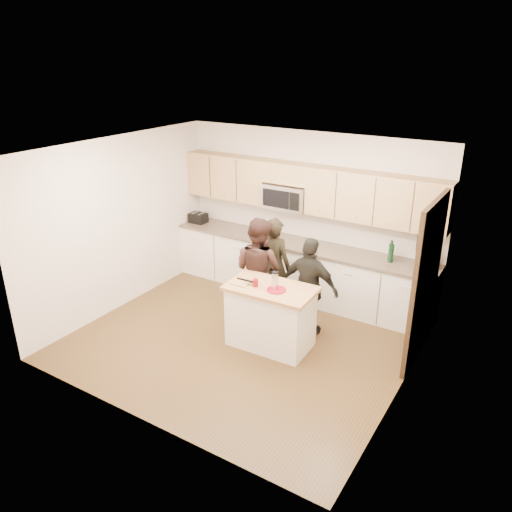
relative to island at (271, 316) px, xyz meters
The scene contains 21 objects.
floor 0.61m from the island, 165.95° to the right, with size 4.50×4.50×0.00m, color #523A1C.
room_shell 1.34m from the island, 165.95° to the right, with size 4.52×4.02×2.71m.
back_cabinetry 1.64m from the island, 104.11° to the left, with size 4.50×0.66×0.94m.
upper_cabinetry 2.25m from the island, 101.92° to the left, with size 4.50×0.33×0.75m.
microwave 2.19m from the island, 112.69° to the left, with size 0.76×0.41×0.40m.
doorway 2.12m from the island, 23.61° to the left, with size 0.06×1.25×2.20m.
framed_picture 2.58m from the island, 50.54° to the left, with size 0.30×0.03×0.38m.
dish_towel 1.98m from the island, 133.92° to the left, with size 0.34×0.60×0.48m.
island is the anchor object (origin of this frame).
red_plate 0.47m from the island, 23.60° to the right, with size 0.26×0.26×0.02m, color maroon.
box_grater 0.60m from the island, 29.10° to the right, with size 0.08×0.06×0.25m.
drink_glass 0.54m from the island, 154.07° to the right, with size 0.07×0.07×0.10m, color maroon.
cutting_board 0.62m from the island, 160.46° to the right, with size 0.23×0.16×0.02m, color #B27C4A.
tongs 0.61m from the island, behind, with size 0.26×0.03×0.02m, color black.
knife 0.54m from the island, 157.11° to the right, with size 0.18×0.02×0.01m, color silver.
toaster 2.97m from the island, 147.34° to the left, with size 0.30×0.23×0.18m.
bottle_cluster 2.27m from the island, 49.35° to the left, with size 0.66×0.21×0.36m.
orchid 2.45m from the island, 43.61° to the left, with size 0.23×0.18×0.41m, color #367B31.
woman_left 1.07m from the island, 117.38° to the left, with size 0.56×0.37×1.54m, color black.
woman_center 0.85m from the island, 134.30° to the left, with size 0.79×0.62×1.63m, color black.
woman_right 0.70m from the island, 60.15° to the left, with size 0.87×0.36×1.48m, color black.
Camera 1 is at (3.41, -5.14, 3.83)m, focal length 35.00 mm.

